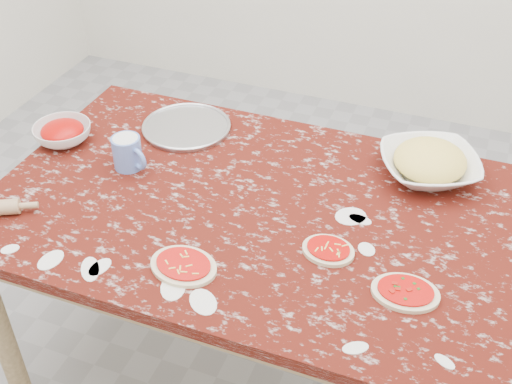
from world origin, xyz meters
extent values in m
plane|color=gray|center=(0.00, 0.00, 0.00)|extent=(4.00, 4.00, 0.00)
cube|color=#410F09|center=(0.00, 0.00, 0.73)|extent=(1.60, 1.00, 0.04)
cube|color=tan|center=(0.00, 0.00, 0.67)|extent=(1.50, 0.90, 0.08)
cylinder|color=tan|center=(-0.72, -0.42, 0.35)|extent=(0.07, 0.07, 0.71)
cylinder|color=tan|center=(-0.72, 0.42, 0.35)|extent=(0.07, 0.07, 0.71)
cylinder|color=tan|center=(0.72, 0.42, 0.35)|extent=(0.07, 0.07, 0.71)
cylinder|color=#B2B2B7|center=(-0.38, 0.31, 0.76)|extent=(0.38, 0.38, 0.01)
imported|color=white|center=(-0.74, 0.09, 0.78)|extent=(0.20, 0.20, 0.06)
imported|color=white|center=(0.45, 0.34, 0.79)|extent=(0.40, 0.40, 0.07)
cylinder|color=#5E7ED0|center=(-0.46, 0.04, 0.80)|extent=(0.09, 0.09, 0.11)
torus|color=#5E7ED0|center=(-0.41, 0.02, 0.80)|extent=(0.08, 0.04, 0.08)
cylinder|color=silver|center=(-0.46, 0.04, 0.84)|extent=(0.07, 0.07, 0.01)
ellipsoid|color=beige|center=(-0.08, -0.32, 0.76)|extent=(0.20, 0.17, 0.01)
ellipsoid|color=red|center=(-0.08, -0.32, 0.76)|extent=(0.17, 0.14, 0.00)
ellipsoid|color=beige|center=(0.26, -0.12, 0.76)|extent=(0.15, 0.13, 0.01)
ellipsoid|color=red|center=(0.26, -0.12, 0.76)|extent=(0.13, 0.11, 0.00)
ellipsoid|color=beige|center=(0.49, -0.20, 0.76)|extent=(0.19, 0.15, 0.01)
ellipsoid|color=red|center=(0.49, -0.20, 0.76)|extent=(0.15, 0.12, 0.00)
camera|label=1|loc=(0.54, -1.41, 1.96)|focal=45.38mm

